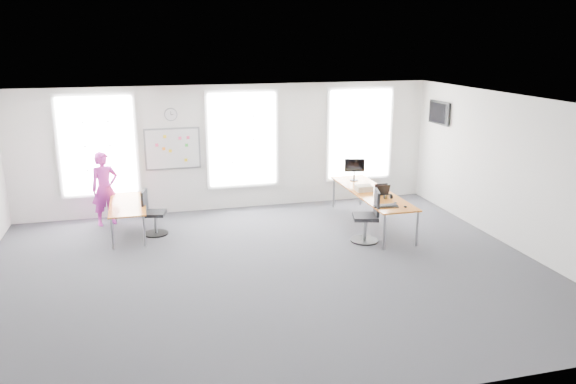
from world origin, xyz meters
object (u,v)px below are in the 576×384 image
object	(u,v)px
person	(105,189)
headphones	(388,197)
desk_right	(372,194)
keyboard	(386,206)
chair_left	(152,215)
desk_left	(128,206)
monitor	(355,167)
chair_right	(368,219)

from	to	relation	value
person	headphones	size ratio (longest dim) A/B	9.08
desk_right	keyboard	world-z (taller)	keyboard
headphones	desk_right	bearing A→B (deg)	114.56
headphones	person	bearing A→B (deg)	174.80
chair_left	keyboard	bearing A→B (deg)	-96.70
desk_left	monitor	size ratio (longest dim) A/B	3.46
desk_right	desk_left	xyz separation A→B (m)	(-5.23, 0.74, -0.09)
person	chair_right	bearing A→B (deg)	-46.04
desk_right	keyboard	xyz separation A→B (m)	(-0.17, -1.12, 0.06)
keyboard	chair_right	bearing A→B (deg)	169.95
desk_right	chair_right	size ratio (longest dim) A/B	2.87
desk_left	monitor	distance (m)	5.25
headphones	monitor	xyz separation A→B (m)	(-0.11, 1.66, 0.27)
desk_right	chair_left	distance (m)	4.78
desk_left	monitor	xyz separation A→B (m)	(5.22, 0.32, 0.46)
keyboard	person	bearing A→B (deg)	168.04
desk_left	keyboard	distance (m)	5.39
keyboard	chair_left	bearing A→B (deg)	173.28
desk_right	headphones	world-z (taller)	headphones
chair_right	person	distance (m)	5.82
chair_right	person	xyz separation A→B (m)	(-5.23, 2.52, 0.35)
person	monitor	bearing A→B (deg)	-25.11
chair_left	person	size ratio (longest dim) A/B	0.59
desk_left	headphones	distance (m)	5.50
chair_left	person	xyz separation A→B (m)	(-0.97, 0.96, 0.40)
chair_left	monitor	xyz separation A→B (m)	(4.73, 0.48, 0.65)
person	keyboard	xyz separation A→B (m)	(5.54, -2.66, -0.05)
monitor	keyboard	bearing A→B (deg)	-79.90
chair_left	desk_left	bearing A→B (deg)	85.28
person	headphones	bearing A→B (deg)	-40.55
chair_right	headphones	size ratio (longest dim) A/B	5.98
monitor	person	bearing A→B (deg)	-170.45
chair_right	person	size ratio (longest dim) A/B	0.66
chair_right	desk_right	bearing A→B (deg)	169.33
desk_right	chair_right	distance (m)	1.12
headphones	monitor	world-z (taller)	monitor
desk_right	keyboard	size ratio (longest dim) A/B	6.31
headphones	monitor	size ratio (longest dim) A/B	0.34
desk_left	monitor	bearing A→B (deg)	3.45
person	chair_left	bearing A→B (deg)	-64.96
chair_right	person	bearing A→B (deg)	-100.48
chair_right	monitor	size ratio (longest dim) A/B	2.04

